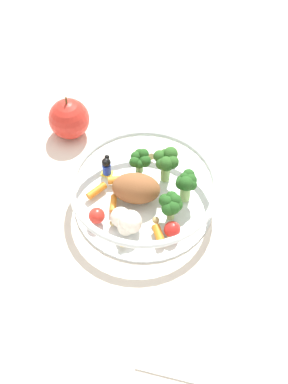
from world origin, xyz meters
name	(u,v)px	position (x,y,z in m)	size (l,w,h in m)	color
ground_plane	(133,201)	(0.00, 0.00, 0.00)	(2.40, 2.40, 0.00)	silver
food_container	(144,193)	(0.02, 0.00, 0.03)	(0.23, 0.23, 0.07)	white
loose_apple	(69,119)	(-0.15, 0.10, 0.03)	(0.07, 0.07, 0.08)	red
folded_napkin	(199,340)	(0.16, -0.18, 0.00)	(0.14, 0.11, 0.01)	white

